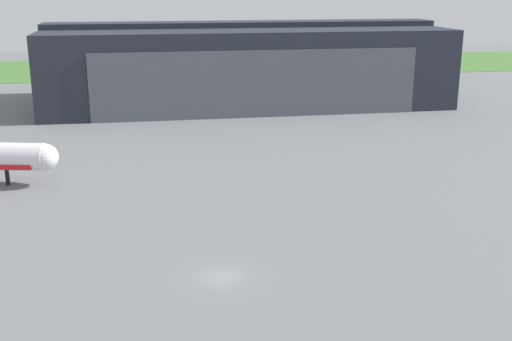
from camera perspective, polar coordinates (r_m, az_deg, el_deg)
ground_plane at (r=61.32m, az=-3.14°, el=-9.45°), size 440.00×440.00×0.00m
grass_field_strip at (r=215.48m, az=-8.37°, el=9.06°), size 440.00×56.00×0.08m
maintenance_hangar at (r=150.34m, az=-1.15°, el=9.47°), size 88.57×38.95×18.34m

